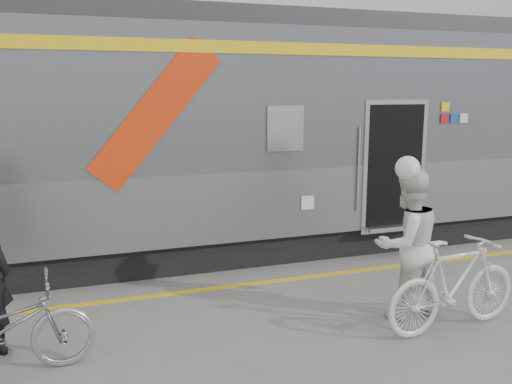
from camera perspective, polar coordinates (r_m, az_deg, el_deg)
name	(u,v)px	position (r m, az deg, el deg)	size (l,w,h in m)	color
ground	(300,351)	(6.26, 4.69, -16.30)	(90.00, 90.00, 0.00)	slate
train	(244,134)	(9.78, -1.31, 6.13)	(24.00, 3.17, 4.10)	black
safety_strip	(241,285)	(8.11, -1.54, -9.76)	(24.00, 0.12, 0.01)	yellow
woman	(407,244)	(7.05, 15.60, -5.32)	(0.92, 0.71, 1.88)	white
bicycle_right	(454,284)	(6.92, 20.13, -9.12)	(0.54, 1.90, 1.14)	silver
helmet_woman	(412,157)	(6.83, 16.06, 3.53)	(0.30, 0.30, 0.30)	white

